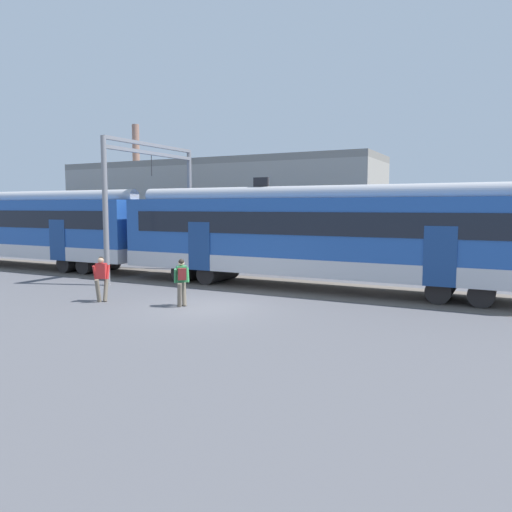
{
  "coord_description": "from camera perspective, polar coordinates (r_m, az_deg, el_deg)",
  "views": [
    {
      "loc": [
        9.32,
        -14.34,
        3.46
      ],
      "look_at": [
        0.76,
        2.36,
        1.6
      ],
      "focal_mm": 35.0,
      "sensor_mm": 36.0,
      "label": 1
    }
  ],
  "objects": [
    {
      "name": "background_building",
      "position": [
        32.84,
        -4.8,
        5.2
      ],
      "size": [
        21.46,
        5.0,
        9.2
      ],
      "color": "gray",
      "rests_on": "ground"
    },
    {
      "name": "catenary_gantry",
      "position": [
        25.17,
        -11.8,
        7.48
      ],
      "size": [
        0.24,
        6.64,
        6.53
      ],
      "color": "gray",
      "rests_on": "ground"
    },
    {
      "name": "commuter_train",
      "position": [
        31.71,
        -24.69,
        2.96
      ],
      "size": [
        56.65,
        3.07,
        4.73
      ],
      "color": "silver",
      "rests_on": "ground"
    },
    {
      "name": "ground_plane",
      "position": [
        17.45,
        -5.79,
        -5.81
      ],
      "size": [
        160.0,
        160.0,
        0.0
      ],
      "primitive_type": "plane",
      "color": "#515156"
    },
    {
      "name": "pedestrian_green",
      "position": [
        17.44,
        -8.5,
        -2.55
      ],
      "size": [
        0.5,
        0.7,
        1.67
      ],
      "color": "#6B6051",
      "rests_on": "ground"
    },
    {
      "name": "pedestrian_red",
      "position": [
        18.97,
        -17.22,
        -2.08
      ],
      "size": [
        0.52,
        0.71,
        1.67
      ],
      "color": "#6B6051",
      "rests_on": "ground"
    },
    {
      "name": "track_bed",
      "position": [
        26.89,
        -15.47,
        -1.93
      ],
      "size": [
        80.0,
        4.4,
        0.01
      ],
      "primitive_type": "cube",
      "color": "#605951",
      "rests_on": "ground"
    }
  ]
}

